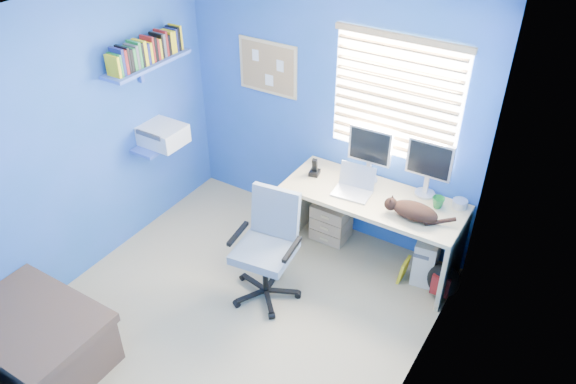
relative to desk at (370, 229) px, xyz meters
The scene contains 23 objects.
floor 1.47m from the desk, 118.14° to the right, with size 3.00×3.20×0.00m, color tan.
ceiling 2.56m from the desk, 118.14° to the right, with size 3.00×3.20×0.00m, color white.
wall_back 1.16m from the desk, 152.79° to the left, with size 3.00×0.01×2.50m, color #1D5AA7.
wall_front 3.06m from the desk, 103.23° to the right, with size 3.00×0.01×2.50m, color #1D5AA7.
wall_left 2.66m from the desk, 149.97° to the right, with size 0.01×3.20×2.50m, color #1D5AA7.
wall_right 1.74m from the desk, 56.56° to the right, with size 0.01×3.20×2.50m, color #1D5AA7.
desk is the anchor object (origin of this frame).
laptop 0.52m from the desk, 159.56° to the right, with size 0.33×0.26×0.22m, color silver.
monitor_left 0.69m from the desk, 126.68° to the left, with size 0.40×0.12×0.54m, color silver.
monitor_right 0.79m from the desk, 35.32° to the left, with size 0.40×0.12×0.54m, color silver.
phone 0.77m from the desk, behind, with size 0.09×0.11×0.17m, color black.
mug 0.69m from the desk, 14.03° to the left, with size 0.10×0.09×0.10m, color #1B762E.
cd_spindle 0.84m from the desk, 18.78° to the left, with size 0.13×0.13×0.07m, color silver.
cat 0.62m from the desk, 15.70° to the right, with size 0.40×0.21×0.14m, color black.
tower_pc 0.57m from the desk, 11.95° to the left, with size 0.19×0.44×0.45m, color beige.
drawer_boxes 0.50m from the desk, 166.05° to the left, with size 0.35×0.28×0.41m, color tan.
yellow_book 0.48m from the desk, 12.41° to the right, with size 0.03×0.17×0.24m, color yellow.
backpack 0.79m from the desk, ahead, with size 0.29×0.22×0.34m, color black.
bed_corner 2.93m from the desk, 123.95° to the right, with size 1.01×0.72×0.49m, color brown.
office_chair 1.03m from the desk, 123.89° to the right, with size 0.65×0.65×0.99m.
window_blinds 1.22m from the desk, 93.86° to the left, with size 1.15×0.05×1.10m.
corkboard 1.80m from the desk, 166.17° to the left, with size 0.64×0.02×0.52m.
wall_shelves 2.34m from the desk, 165.99° to the right, with size 0.42×0.90×1.05m.
Camera 1 is at (2.17, -2.61, 3.59)m, focal length 35.00 mm.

